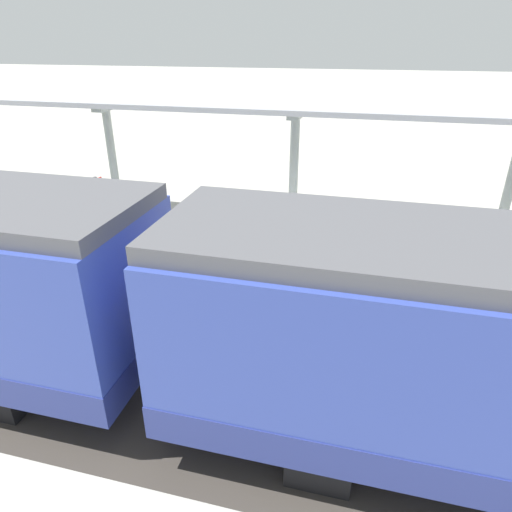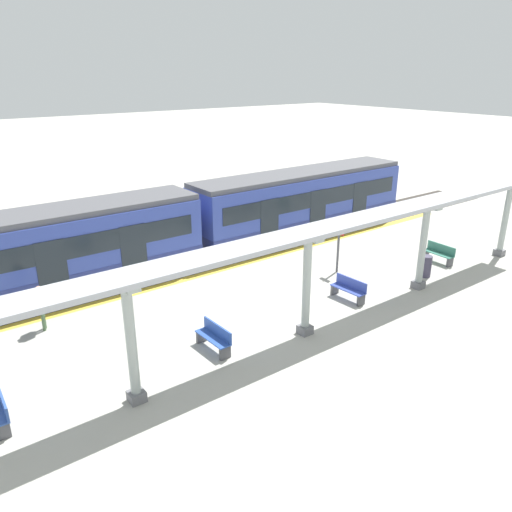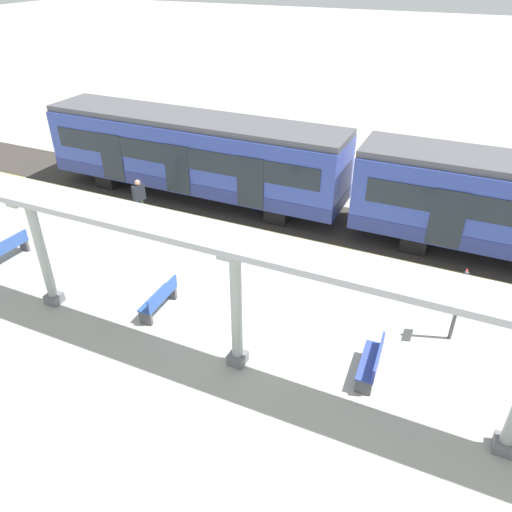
{
  "view_description": "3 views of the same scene",
  "coord_description": "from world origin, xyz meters",
  "px_view_note": "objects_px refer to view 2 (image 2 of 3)",
  "views": [
    {
      "loc": [
        -10.53,
        -2.32,
        5.59
      ],
      "look_at": [
        -1.7,
        -0.06,
        1.17
      ],
      "focal_mm": 31.63,
      "sensor_mm": 36.0,
      "label": 1
    },
    {
      "loc": [
        14.28,
        -10.47,
        8.55
      ],
      "look_at": [
        -0.49,
        0.65,
        1.59
      ],
      "focal_mm": 34.92,
      "sensor_mm": 36.0,
      "label": 2
    },
    {
      "loc": [
        11.54,
        4.3,
        9.1
      ],
      "look_at": [
        0.93,
        -0.54,
        1.85
      ],
      "focal_mm": 34.48,
      "sensor_mm": 36.0,
      "label": 3
    }
  ],
  "objects_px": {
    "canopy_pillar_third": "(307,285)",
    "bench_mid_platform": "(349,289)",
    "bench_near_end": "(215,337)",
    "platform_info_sign": "(338,244)",
    "bench_far_end": "(439,253)",
    "canopy_pillar_second": "(131,343)",
    "train_near_carriage": "(42,253)",
    "passenger_waiting_near_edge": "(41,303)",
    "canopy_pillar_fifth": "(505,220)",
    "trash_bin": "(426,266)",
    "train_far_carriage": "(301,201)",
    "canopy_pillar_fourth": "(423,247)"
  },
  "relations": [
    {
      "from": "canopy_pillar_fourth",
      "to": "platform_info_sign",
      "type": "relative_size",
      "value": 1.62
    },
    {
      "from": "canopy_pillar_fourth",
      "to": "passenger_waiting_near_edge",
      "type": "relative_size",
      "value": 2.16
    },
    {
      "from": "train_near_carriage",
      "to": "canopy_pillar_fourth",
      "type": "xyz_separation_m",
      "value": [
        8.45,
        12.54,
        -0.02
      ]
    },
    {
      "from": "canopy_pillar_fourth",
      "to": "bench_mid_platform",
      "type": "height_order",
      "value": "canopy_pillar_fourth"
    },
    {
      "from": "bench_mid_platform",
      "to": "train_near_carriage",
      "type": "bearing_deg",
      "value": -128.25
    },
    {
      "from": "bench_far_end",
      "to": "platform_info_sign",
      "type": "distance_m",
      "value": 5.22
    },
    {
      "from": "bench_mid_platform",
      "to": "bench_far_end",
      "type": "xyz_separation_m",
      "value": [
        -0.26,
        6.4,
        0.0
      ]
    },
    {
      "from": "train_far_carriage",
      "to": "passenger_waiting_near_edge",
      "type": "distance_m",
      "value": 14.7
    },
    {
      "from": "canopy_pillar_third",
      "to": "bench_near_end",
      "type": "xyz_separation_m",
      "value": [
        -0.99,
        -3.03,
        -1.37
      ]
    },
    {
      "from": "bench_mid_platform",
      "to": "canopy_pillar_fourth",
      "type": "bearing_deg",
      "value": 72.08
    },
    {
      "from": "canopy_pillar_fifth",
      "to": "passenger_waiting_near_edge",
      "type": "height_order",
      "value": "canopy_pillar_fifth"
    },
    {
      "from": "train_near_carriage",
      "to": "platform_info_sign",
      "type": "relative_size",
      "value": 5.89
    },
    {
      "from": "bench_mid_platform",
      "to": "bench_far_end",
      "type": "distance_m",
      "value": 6.4
    },
    {
      "from": "canopy_pillar_third",
      "to": "bench_far_end",
      "type": "height_order",
      "value": "canopy_pillar_third"
    },
    {
      "from": "bench_mid_platform",
      "to": "canopy_pillar_third",
      "type": "bearing_deg",
      "value": -72.83
    },
    {
      "from": "canopy_pillar_second",
      "to": "trash_bin",
      "type": "height_order",
      "value": "canopy_pillar_second"
    },
    {
      "from": "bench_far_end",
      "to": "passenger_waiting_near_edge",
      "type": "height_order",
      "value": "passenger_waiting_near_edge"
    },
    {
      "from": "train_far_carriage",
      "to": "bench_far_end",
      "type": "relative_size",
      "value": 8.54
    },
    {
      "from": "canopy_pillar_third",
      "to": "bench_mid_platform",
      "type": "xyz_separation_m",
      "value": [
        -1.0,
        3.24,
        -1.37
      ]
    },
    {
      "from": "canopy_pillar_second",
      "to": "canopy_pillar_fifth",
      "type": "bearing_deg",
      "value": 90.0
    },
    {
      "from": "train_near_carriage",
      "to": "canopy_pillar_fourth",
      "type": "distance_m",
      "value": 15.12
    },
    {
      "from": "platform_info_sign",
      "to": "trash_bin",
      "type": "bearing_deg",
      "value": 45.52
    },
    {
      "from": "train_near_carriage",
      "to": "passenger_waiting_near_edge",
      "type": "height_order",
      "value": "train_near_carriage"
    },
    {
      "from": "bench_near_end",
      "to": "bench_far_end",
      "type": "xyz_separation_m",
      "value": [
        -0.27,
        12.67,
        0.0
      ]
    },
    {
      "from": "bench_near_end",
      "to": "platform_info_sign",
      "type": "relative_size",
      "value": 0.69
    },
    {
      "from": "canopy_pillar_fourth",
      "to": "canopy_pillar_fifth",
      "type": "bearing_deg",
      "value": 90.0
    },
    {
      "from": "bench_far_end",
      "to": "passenger_waiting_near_edge",
      "type": "distance_m",
      "value": 17.31
    },
    {
      "from": "canopy_pillar_third",
      "to": "bench_far_end",
      "type": "bearing_deg",
      "value": 97.48
    },
    {
      "from": "canopy_pillar_second",
      "to": "platform_info_sign",
      "type": "distance_m",
      "value": 11.59
    },
    {
      "from": "canopy_pillar_third",
      "to": "bench_far_end",
      "type": "relative_size",
      "value": 2.35
    },
    {
      "from": "train_far_carriage",
      "to": "canopy_pillar_third",
      "type": "height_order",
      "value": "canopy_pillar_third"
    },
    {
      "from": "bench_mid_platform",
      "to": "passenger_waiting_near_edge",
      "type": "distance_m",
      "value": 11.36
    },
    {
      "from": "bench_near_end",
      "to": "trash_bin",
      "type": "bearing_deg",
      "value": 87.8
    },
    {
      "from": "bench_mid_platform",
      "to": "passenger_waiting_near_edge",
      "type": "relative_size",
      "value": 0.92
    },
    {
      "from": "canopy_pillar_fourth",
      "to": "canopy_pillar_fifth",
      "type": "distance_m",
      "value": 6.46
    },
    {
      "from": "train_near_carriage",
      "to": "platform_info_sign",
      "type": "distance_m",
      "value": 12.26
    },
    {
      "from": "train_near_carriage",
      "to": "bench_near_end",
      "type": "relative_size",
      "value": 8.56
    },
    {
      "from": "trash_bin",
      "to": "passenger_waiting_near_edge",
      "type": "xyz_separation_m",
      "value": [
        -5.11,
        -14.72,
        0.56
      ]
    },
    {
      "from": "canopy_pillar_fourth",
      "to": "canopy_pillar_second",
      "type": "bearing_deg",
      "value": -90.0
    },
    {
      "from": "train_far_carriage",
      "to": "trash_bin",
      "type": "xyz_separation_m",
      "value": [
        7.86,
        0.31,
        -1.35
      ]
    },
    {
      "from": "train_far_carriage",
      "to": "passenger_waiting_near_edge",
      "type": "height_order",
      "value": "train_far_carriage"
    },
    {
      "from": "bench_near_end",
      "to": "platform_info_sign",
      "type": "distance_m",
      "value": 8.3
    },
    {
      "from": "canopy_pillar_fifth",
      "to": "passenger_waiting_near_edge",
      "type": "distance_m",
      "value": 20.7
    },
    {
      "from": "canopy_pillar_fifth",
      "to": "trash_bin",
      "type": "distance_m",
      "value": 5.36
    },
    {
      "from": "canopy_pillar_fourth",
      "to": "bench_near_end",
      "type": "bearing_deg",
      "value": -96.05
    },
    {
      "from": "canopy_pillar_second",
      "to": "canopy_pillar_third",
      "type": "relative_size",
      "value": 1.0
    },
    {
      "from": "canopy_pillar_second",
      "to": "bench_near_end",
      "type": "relative_size",
      "value": 2.36
    },
    {
      "from": "passenger_waiting_near_edge",
      "to": "bench_mid_platform",
      "type": "bearing_deg",
      "value": 65.59
    },
    {
      "from": "platform_info_sign",
      "to": "passenger_waiting_near_edge",
      "type": "distance_m",
      "value": 12.24
    },
    {
      "from": "canopy_pillar_third",
      "to": "bench_far_end",
      "type": "distance_m",
      "value": 9.82
    }
  ]
}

